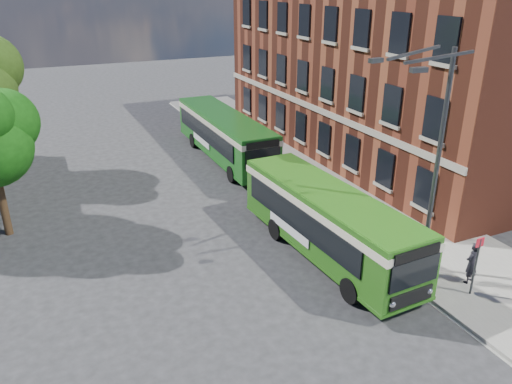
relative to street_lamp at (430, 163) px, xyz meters
name	(u,v)px	position (x,y,z in m)	size (l,w,h in m)	color
ground	(288,275)	(-4.84, 2.00, -4.79)	(120.00, 120.00, 0.00)	#272629
pavement	(329,181)	(2.16, 10.00, -4.72)	(6.00, 48.00, 0.15)	gray
kerb_line	(283,190)	(-0.89, 10.00, -4.79)	(0.12, 48.00, 0.01)	beige
brick_office	(392,48)	(9.16, 14.00, 2.18)	(12.10, 26.00, 14.20)	maroon
street_lamp	(430,163)	(0.00, 0.00, 0.00)	(2.96, 2.38, 9.00)	#36383B
bus_stop_sign	(476,262)	(0.76, -2.20, -3.28)	(0.35, 0.08, 2.52)	#36383B
bus_front	(327,217)	(-2.58, 2.77, -2.96)	(3.09, 10.50, 3.02)	#276416
bus_rear	(224,132)	(-1.89, 16.59, -2.96)	(2.66, 12.20, 3.02)	#1A621A
pedestrian_a	(472,263)	(1.30, -1.58, -3.78)	(0.63, 0.42, 1.73)	black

